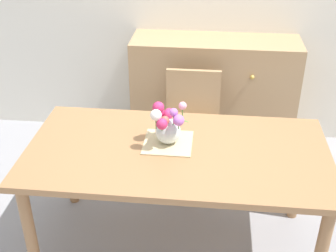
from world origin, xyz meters
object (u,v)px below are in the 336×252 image
at_px(dining_table, 177,162).
at_px(dresser, 213,95).
at_px(flower_vase, 167,125).
at_px(chair_far, 192,121).

distance_m(dining_table, dresser, 1.36).
relative_size(dresser, flower_vase, 5.43).
xyz_separation_m(dining_table, dresser, (0.20, 1.33, -0.18)).
height_order(chair_far, dresser, dresser).
distance_m(chair_far, flower_vase, 0.85).
bearing_deg(flower_vase, dining_table, -41.21).
bearing_deg(dresser, flower_vase, -101.94).
xyz_separation_m(dining_table, chair_far, (0.04, 0.81, -0.16)).
height_order(dresser, flower_vase, flower_vase).
bearing_deg(dining_table, chair_far, 86.82).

